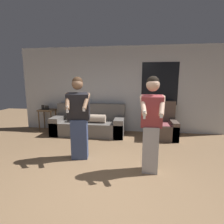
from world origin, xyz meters
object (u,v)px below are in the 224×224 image
at_px(armchair, 162,126).
at_px(person_left, 79,118).
at_px(person_right, 151,124).
at_px(couch, 89,124).
at_px(side_table, 47,113).

distance_m(armchair, person_left, 2.64).
xyz_separation_m(armchair, person_right, (-0.49, -2.08, 0.58)).
bearing_deg(armchair, couch, 179.01).
relative_size(armchair, person_right, 0.61).
bearing_deg(person_right, person_left, 165.42).
bearing_deg(side_table, armchair, -3.69).
height_order(couch, person_left, person_left).
relative_size(couch, person_right, 1.27).
relative_size(couch, side_table, 2.57).
bearing_deg(armchair, person_left, -138.62).
distance_m(side_table, person_right, 3.96).
distance_m(couch, person_right, 2.78).
distance_m(person_left, person_right, 1.49).
bearing_deg(person_left, armchair, 41.38).
relative_size(armchair, person_left, 0.61).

